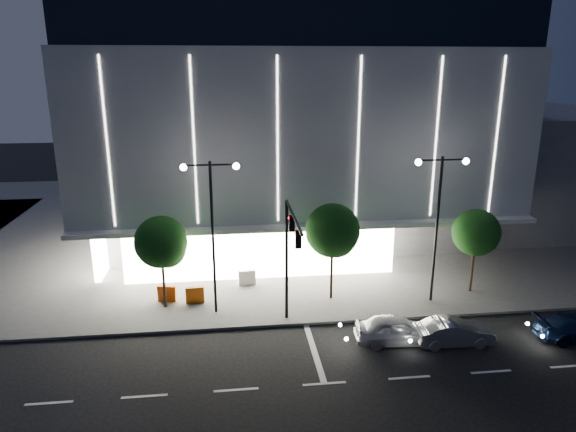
# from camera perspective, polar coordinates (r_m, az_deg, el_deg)

# --- Properties ---
(ground) EXTENTS (160.00, 160.00, 0.00)m
(ground) POSITION_cam_1_polar(r_m,az_deg,el_deg) (25.59, -1.18, -16.53)
(ground) COLOR black
(ground) RESTS_ON ground
(sidewalk_museum) EXTENTS (70.00, 40.00, 0.15)m
(sidewalk_museum) POSITION_cam_1_polar(r_m,az_deg,el_deg) (47.97, 1.96, -0.42)
(sidewalk_museum) COLOR #474747
(sidewalk_museum) RESTS_ON ground
(museum) EXTENTS (30.00, 25.80, 18.00)m
(museum) POSITION_cam_1_polar(r_m,az_deg,el_deg) (44.24, -0.22, 10.34)
(museum) COLOR #4C4C51
(museum) RESTS_ON ground
(annex_building) EXTENTS (16.00, 20.00, 10.00)m
(annex_building) POSITION_cam_1_polar(r_m,az_deg,el_deg) (54.09, 24.69, 5.38)
(annex_building) COLOR #4C4C51
(annex_building) RESTS_ON ground
(traffic_mast) EXTENTS (0.33, 5.89, 7.07)m
(traffic_mast) POSITION_cam_1_polar(r_m,az_deg,el_deg) (26.45, 0.20, -3.23)
(traffic_mast) COLOR black
(traffic_mast) RESTS_ON ground
(street_lamp_west) EXTENTS (3.16, 0.36, 9.00)m
(street_lamp_west) POSITION_cam_1_polar(r_m,az_deg,el_deg) (28.54, -8.44, 0.02)
(street_lamp_west) COLOR black
(street_lamp_west) RESTS_ON ground
(street_lamp_east) EXTENTS (3.16, 0.36, 9.00)m
(street_lamp_east) POSITION_cam_1_polar(r_m,az_deg,el_deg) (30.96, 16.36, 0.81)
(street_lamp_east) COLOR black
(street_lamp_east) RESTS_ON ground
(tree_left) EXTENTS (3.02, 3.02, 5.72)m
(tree_left) POSITION_cam_1_polar(r_m,az_deg,el_deg) (30.34, -13.87, -3.12)
(tree_left) COLOR black
(tree_left) RESTS_ON ground
(tree_mid) EXTENTS (3.25, 3.25, 6.15)m
(tree_mid) POSITION_cam_1_polar(r_m,az_deg,el_deg) (30.59, 5.01, -1.93)
(tree_mid) COLOR black
(tree_mid) RESTS_ON ground
(tree_right) EXTENTS (2.91, 2.91, 5.51)m
(tree_right) POSITION_cam_1_polar(r_m,az_deg,el_deg) (33.68, 20.17, -1.98)
(tree_right) COLOR black
(tree_right) RESTS_ON ground
(car_lead) EXTENTS (4.47, 2.10, 1.48)m
(car_lead) POSITION_cam_1_polar(r_m,az_deg,el_deg) (27.84, 11.97, -12.24)
(car_lead) COLOR #A0A1A7
(car_lead) RESTS_ON ground
(car_second) EXTENTS (4.10, 1.47, 1.35)m
(car_second) POSITION_cam_1_polar(r_m,az_deg,el_deg) (28.48, 17.95, -12.17)
(car_second) COLOR #95979B
(car_second) RESTS_ON ground
(barrier_a) EXTENTS (1.13, 0.46, 1.00)m
(barrier_a) POSITION_cam_1_polar(r_m,az_deg,el_deg) (32.22, -13.31, -8.39)
(barrier_a) COLOR #EA530D
(barrier_a) RESTS_ON sidewalk_museum
(barrier_b) EXTENTS (1.12, 0.35, 1.00)m
(barrier_b) POSITION_cam_1_polar(r_m,az_deg,el_deg) (33.70, -4.57, -6.86)
(barrier_b) COLOR white
(barrier_b) RESTS_ON sidewalk_museum
(barrier_c) EXTENTS (1.11, 0.30, 1.00)m
(barrier_c) POSITION_cam_1_polar(r_m,az_deg,el_deg) (31.71, -10.30, -8.63)
(barrier_c) COLOR #D7580B
(barrier_c) RESTS_ON sidewalk_museum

